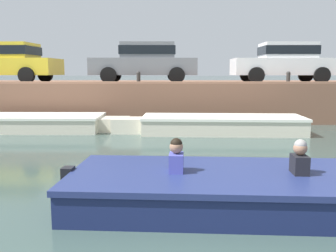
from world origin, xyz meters
The scene contains 11 objects.
ground_plane centered at (0.00, 6.47, 0.00)m, with size 400.00×400.00×0.00m, color #384C47.
far_quay_wall centered at (0.00, 15.95, 0.74)m, with size 60.00×6.00×1.48m, color brown.
far_wall_coping centered at (0.00, 13.07, 1.52)m, with size 60.00×0.24×0.08m, color #9F6C52.
boat_moored_west_cream centered at (-4.80, 11.54, 0.25)m, with size 5.48×1.83×0.51m.
boat_moored_central_cream centered at (0.91, 11.09, 0.27)m, with size 5.98×1.88×0.54m.
motorboat_passing centered at (0.84, 4.60, 0.25)m, with size 6.08×2.22×0.98m.
car_leftmost_yellow centered at (-7.04, 14.36, 2.33)m, with size 4.44×2.17×1.54m.
car_left_inner_grey centered at (-1.48, 14.37, 2.33)m, with size 4.14×2.11×1.54m.
car_centre_white centered at (3.98, 14.36, 2.33)m, with size 3.92×1.89×1.54m.
mooring_bollard_mid centered at (-1.64, 13.20, 1.72)m, with size 0.15×0.15×0.44m.
mooring_bollard_east centered at (3.80, 13.20, 1.72)m, with size 0.15×0.15×0.44m.
Camera 1 is at (-0.44, -0.51, 1.89)m, focal length 40.00 mm.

